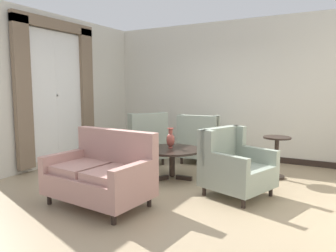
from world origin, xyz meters
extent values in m
plane|color=#9E896B|center=(0.00, 0.00, 0.00)|extent=(7.89, 7.89, 0.00)
cube|color=beige|center=(0.00, 2.70, 1.49)|extent=(5.80, 0.08, 2.99)
cube|color=beige|center=(-2.82, 0.81, 1.49)|extent=(0.08, 3.78, 2.99)
cube|color=black|center=(0.00, 2.64, 0.06)|extent=(5.64, 0.03, 0.12)
cube|color=silver|center=(-2.76, 0.35, 1.39)|extent=(0.03, 1.23, 2.41)
cube|color=white|center=(-2.74, 0.35, 1.39)|extent=(0.02, 1.31, 2.49)
cube|color=white|center=(-2.74, 0.35, 1.39)|extent=(0.02, 0.04, 2.41)
cube|color=white|center=(-2.74, 0.35, 1.39)|extent=(0.02, 1.23, 0.04)
cube|color=#75604C|center=(-2.70, -0.45, 1.44)|extent=(0.10, 0.32, 2.71)
cube|color=#75604C|center=(-2.70, 1.15, 1.44)|extent=(0.10, 0.32, 2.71)
cube|color=#75604C|center=(-2.70, 0.35, 2.76)|extent=(0.10, 1.91, 0.20)
cylinder|color=black|center=(-0.24, 0.55, 0.50)|extent=(1.00, 1.00, 0.04)
cylinder|color=black|center=(-0.24, 0.55, 0.26)|extent=(0.10, 0.10, 0.43)
cube|color=black|center=(-0.02, 0.57, 0.04)|extent=(0.28, 0.08, 0.07)
cube|color=black|center=(-0.34, 0.75, 0.04)|extent=(0.18, 0.28, 0.07)
cube|color=black|center=(-0.36, 0.37, 0.04)|extent=(0.20, 0.27, 0.07)
cylinder|color=brown|center=(-0.30, 0.60, 0.53)|extent=(0.08, 0.08, 0.02)
ellipsoid|color=brown|center=(-0.30, 0.60, 0.66)|extent=(0.14, 0.14, 0.23)
cylinder|color=brown|center=(-0.30, 0.60, 0.81)|extent=(0.07, 0.07, 0.09)
torus|color=brown|center=(-0.30, 0.60, 0.86)|extent=(0.12, 0.12, 0.02)
cube|color=tan|center=(-0.49, -1.02, 0.28)|extent=(1.42, 0.93, 0.29)
cube|color=tan|center=(-0.47, -0.68, 0.70)|extent=(1.37, 0.24, 0.55)
cube|color=tan|center=(-0.80, -1.04, 0.48)|extent=(0.59, 0.67, 0.10)
cube|color=tan|center=(-0.20, -1.09, 0.48)|extent=(0.59, 0.67, 0.10)
cube|color=tan|center=(-1.12, -1.03, 0.54)|extent=(0.17, 0.74, 0.22)
cube|color=tan|center=(0.13, -1.12, 0.54)|extent=(0.17, 0.74, 0.22)
cylinder|color=black|center=(-1.10, -1.32, 0.07)|extent=(0.06, 0.06, 0.14)
cylinder|color=black|center=(0.06, -1.40, 0.07)|extent=(0.06, 0.06, 0.14)
cylinder|color=black|center=(-1.05, -0.64, 0.07)|extent=(0.06, 0.06, 0.14)
cylinder|color=black|center=(0.11, -0.73, 0.07)|extent=(0.06, 0.06, 0.14)
cube|color=gray|center=(-1.32, 1.26, 0.28)|extent=(1.14, 1.11, 0.28)
cube|color=gray|center=(-1.02, 1.06, 0.74)|extent=(0.54, 0.71, 0.64)
cube|color=gray|center=(-0.92, 1.39, 0.81)|extent=(0.22, 0.19, 0.48)
cube|color=gray|center=(-1.28, 0.84, 0.81)|extent=(0.22, 0.19, 0.48)
cube|color=gray|center=(-1.18, 1.56, 0.52)|extent=(0.69, 0.51, 0.19)
cube|color=gray|center=(-1.55, 1.02, 0.52)|extent=(0.69, 0.51, 0.19)
cylinder|color=black|center=(-1.45, 1.71, 0.07)|extent=(0.06, 0.06, 0.14)
cylinder|color=black|center=(-1.78, 1.21, 0.07)|extent=(0.06, 0.06, 0.14)
cylinder|color=black|center=(-0.87, 1.32, 0.07)|extent=(0.06, 0.06, 0.14)
cylinder|color=black|center=(-1.20, 0.82, 0.07)|extent=(0.06, 0.06, 0.14)
cube|color=gray|center=(1.00, 0.23, 0.30)|extent=(1.05, 1.06, 0.31)
cube|color=gray|center=(0.67, 0.34, 0.71)|extent=(0.40, 0.84, 0.51)
cube|color=gray|center=(0.64, -0.04, 0.77)|extent=(0.22, 0.16, 0.39)
cube|color=gray|center=(0.88, 0.66, 0.77)|extent=(0.22, 0.16, 0.39)
cube|color=gray|center=(0.93, -0.13, 0.56)|extent=(0.72, 0.32, 0.22)
cube|color=gray|center=(1.16, 0.57, 0.56)|extent=(0.72, 0.32, 0.22)
cylinder|color=black|center=(1.21, -0.20, 0.07)|extent=(0.06, 0.06, 0.14)
cylinder|color=black|center=(1.42, 0.45, 0.07)|extent=(0.06, 0.06, 0.14)
cylinder|color=black|center=(0.58, 0.01, 0.07)|extent=(0.06, 0.06, 0.14)
cylinder|color=black|center=(0.79, 0.66, 0.07)|extent=(0.06, 0.06, 0.14)
cube|color=gray|center=(-0.27, 1.94, 0.29)|extent=(0.89, 0.90, 0.29)
cube|color=gray|center=(-0.25, 1.60, 0.72)|extent=(0.83, 0.21, 0.58)
cube|color=gray|center=(0.10, 1.72, 0.79)|extent=(0.12, 0.21, 0.44)
cube|color=gray|center=(-0.61, 1.66, 0.79)|extent=(0.12, 0.21, 0.44)
cube|color=gray|center=(0.08, 2.02, 0.53)|extent=(0.16, 0.74, 0.21)
cube|color=gray|center=(-0.64, 1.96, 0.53)|extent=(0.16, 0.74, 0.21)
cylinder|color=black|center=(0.02, 2.30, 0.07)|extent=(0.06, 0.06, 0.14)
cylinder|color=black|center=(-0.63, 2.25, 0.07)|extent=(0.06, 0.06, 0.14)
cylinder|color=black|center=(0.08, 1.64, 0.07)|extent=(0.06, 0.06, 0.14)
cylinder|color=black|center=(-0.57, 1.58, 0.07)|extent=(0.06, 0.06, 0.14)
cylinder|color=black|center=(1.31, 1.45, 0.71)|extent=(0.46, 0.46, 0.03)
cylinder|color=black|center=(1.31, 1.45, 0.35)|extent=(0.07, 0.07, 0.69)
cylinder|color=black|center=(1.31, 1.45, 0.02)|extent=(0.30, 0.30, 0.04)
camera|label=1|loc=(2.28, -4.13, 1.55)|focal=34.03mm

